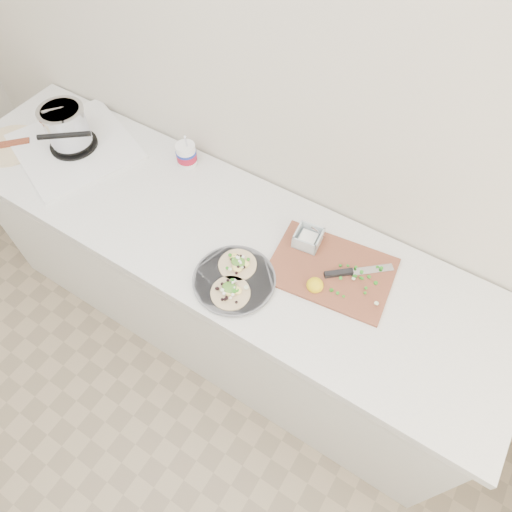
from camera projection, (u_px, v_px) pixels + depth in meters
The scene contains 6 objects.
counter at pixel (219, 282), 2.17m from camera, with size 2.44×0.66×0.90m.
stove at pixel (69, 133), 1.99m from camera, with size 0.65×0.63×0.25m.
taco_plate at pixel (234, 278), 1.63m from camera, with size 0.30×0.30×0.04m.
tub at pixel (186, 153), 1.94m from camera, with size 0.09×0.09×0.20m.
cutboard at pixel (331, 266), 1.67m from camera, with size 0.47×0.36×0.07m.
bacon_plate at pixel (10, 145), 2.05m from camera, with size 0.27×0.27×0.02m.
Camera 1 is at (0.76, 0.56, 2.30)m, focal length 32.00 mm.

